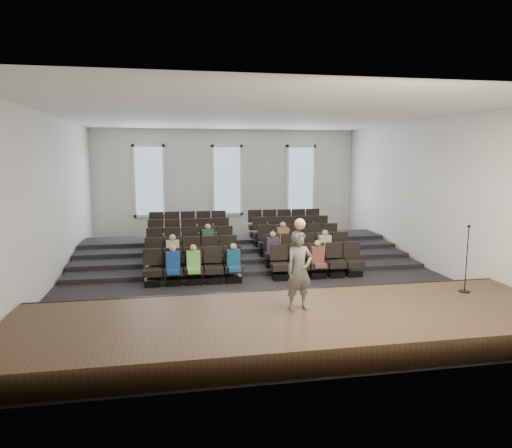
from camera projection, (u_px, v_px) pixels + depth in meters
The scene contains 14 objects.
ground at pixel (254, 276), 14.57m from camera, with size 14.00×14.00×0.00m, color black.
ceiling at pixel (254, 115), 13.84m from camera, with size 12.00×14.00×0.02m, color white.
wall_back at pixel (227, 185), 21.04m from camera, with size 12.00×0.04×5.00m, color silver.
wall_front at pixel (330, 235), 7.37m from camera, with size 12.00×0.04×5.00m, color silver.
wall_left at pixel (48, 201), 13.13m from camera, with size 0.04×14.00×5.00m, color silver.
wall_right at pixel (430, 195), 15.28m from camera, with size 0.04×14.00×5.00m, color silver.
stage at pixel (296, 326), 9.57m from camera, with size 11.80×3.60×0.50m, color #48311F.
stage_lip at pixel (277, 300), 11.29m from camera, with size 11.80×0.06×0.52m, color black.
risers at pixel (239, 250), 17.62m from camera, with size 11.80×4.80×0.60m.
seating_rows at pixel (246, 246), 15.97m from camera, with size 6.80×4.70×1.67m.
windows at pixel (227, 180), 20.94m from camera, with size 8.44×0.10×3.24m.
audience at pixel (244, 250), 14.61m from camera, with size 5.45×2.64×1.10m.
speaker at pixel (299, 271), 9.73m from camera, with size 0.62×0.41×1.71m, color #5D5B58.
mic_stand at pixel (466, 272), 11.05m from camera, with size 0.28×0.28×1.65m.
Camera 1 is at (-2.48, -13.95, 3.75)m, focal length 32.00 mm.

